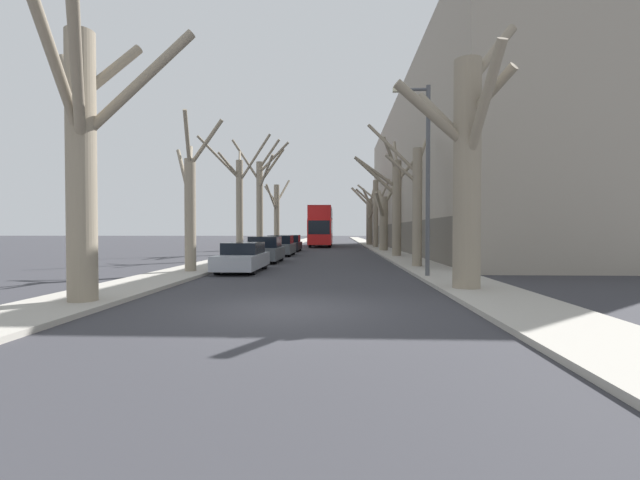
# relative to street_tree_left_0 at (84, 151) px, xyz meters

# --- Properties ---
(ground_plane) EXTENTS (300.00, 300.00, 0.00)m
(ground_plane) POSITION_rel_street_tree_left_0_xyz_m (4.87, -0.22, -3.69)
(ground_plane) COLOR #333338
(sidewalk_left) EXTENTS (2.35, 120.00, 0.12)m
(sidewalk_left) POSITION_rel_street_tree_left_0_xyz_m (-0.48, 49.78, -3.63)
(sidewalk_left) COLOR #A39E93
(sidewalk_left) RESTS_ON ground
(sidewalk_right) EXTENTS (2.35, 120.00, 0.12)m
(sidewalk_right) POSITION_rel_street_tree_left_0_xyz_m (10.21, 49.78, -3.63)
(sidewalk_right) COLOR #A39E93
(sidewalk_right) RESTS_ON ground
(building_facade_right) EXTENTS (10.08, 46.89, 14.14)m
(building_facade_right) POSITION_rel_street_tree_left_0_xyz_m (16.38, 31.15, 3.36)
(building_facade_right) COLOR #9E9384
(building_facade_right) RESTS_ON ground
(street_tree_left_0) EXTENTS (3.65, 3.42, 6.74)m
(street_tree_left_0) POSITION_rel_street_tree_left_0_xyz_m (0.00, 0.00, 0.00)
(street_tree_left_0) COLOR gray
(street_tree_left_0) RESTS_ON ground
(street_tree_left_1) EXTENTS (2.56, 2.73, 6.55)m
(street_tree_left_1) POSITION_rel_street_tree_left_0_xyz_m (-0.18, 7.78, -0.79)
(street_tree_left_1) COLOR gray
(street_tree_left_1) RESTS_ON ground
(street_tree_left_2) EXTENTS (4.06, 3.98, 7.76)m
(street_tree_left_2) POSITION_rel_street_tree_left_0_xyz_m (-0.12, 16.28, -0.04)
(street_tree_left_2) COLOR gray
(street_tree_left_2) RESTS_ON ground
(street_tree_left_3) EXTENTS (4.48, 2.27, 8.93)m
(street_tree_left_3) POSITION_rel_street_tree_left_0_xyz_m (-0.09, 23.56, 0.70)
(street_tree_left_3) COLOR gray
(street_tree_left_3) RESTS_ON ground
(street_tree_left_4) EXTENTS (2.36, 3.67, 6.99)m
(street_tree_left_4) POSITION_rel_street_tree_left_0_xyz_m (-0.03, 31.68, -0.23)
(street_tree_left_4) COLOR gray
(street_tree_left_4) RESTS_ON ground
(street_tree_right_0) EXTENTS (3.79, 3.81, 7.91)m
(street_tree_right_0) POSITION_rel_street_tree_left_0_xyz_m (9.79, 2.82, 0.12)
(street_tree_right_0) COLOR gray
(street_tree_right_0) RESTS_ON ground
(street_tree_right_1) EXTENTS (3.46, 3.30, 7.13)m
(street_tree_right_1) POSITION_rel_street_tree_left_0_xyz_m (9.74, 10.90, -0.37)
(street_tree_right_1) COLOR gray
(street_tree_right_1) RESTS_ON ground
(street_tree_right_2) EXTENTS (5.09, 3.26, 8.31)m
(street_tree_right_2) POSITION_rel_street_tree_left_0_xyz_m (9.88, 19.39, 0.29)
(street_tree_right_2) COLOR gray
(street_tree_right_2) RESTS_ON ground
(street_tree_right_3) EXTENTS (2.74, 3.95, 6.96)m
(street_tree_right_3) POSITION_rel_street_tree_left_0_xyz_m (10.01, 27.57, -0.68)
(street_tree_right_3) COLOR gray
(street_tree_right_3) RESTS_ON ground
(street_tree_right_4) EXTENTS (3.59, 2.66, 7.20)m
(street_tree_right_4) POSITION_rel_street_tree_left_0_xyz_m (9.89, 35.35, 0.16)
(street_tree_right_4) COLOR gray
(street_tree_right_4) RESTS_ON ground
(street_tree_right_5) EXTENTS (3.18, 3.43, 7.43)m
(street_tree_right_5) POSITION_rel_street_tree_left_0_xyz_m (9.85, 43.77, -0.26)
(street_tree_right_5) COLOR gray
(street_tree_right_5) RESTS_ON ground
(double_decker_bus) EXTENTS (2.52, 10.79, 4.52)m
(double_decker_bus) POSITION_rel_street_tree_left_0_xyz_m (4.01, 39.68, -1.14)
(double_decker_bus) COLOR red
(double_decker_bus) RESTS_ON ground
(parked_car_0) EXTENTS (1.72, 4.46, 1.28)m
(parked_car_0) POSITION_rel_street_tree_left_0_xyz_m (1.78, 8.86, -3.08)
(parked_car_0) COLOR #9EA3AD
(parked_car_0) RESTS_ON ground
(parked_car_1) EXTENTS (1.85, 4.02, 1.48)m
(parked_car_1) POSITION_rel_street_tree_left_0_xyz_m (1.78, 14.53, -3.00)
(parked_car_1) COLOR #4C5156
(parked_car_1) RESTS_ON ground
(parked_car_2) EXTENTS (1.86, 4.37, 1.48)m
(parked_car_2) POSITION_rel_street_tree_left_0_xyz_m (1.78, 21.19, -3.00)
(parked_car_2) COLOR #4C5156
(parked_car_2) RESTS_ON ground
(parked_car_3) EXTENTS (1.74, 4.17, 1.45)m
(parked_car_3) POSITION_rel_street_tree_left_0_xyz_m (1.78, 27.74, -3.02)
(parked_car_3) COLOR black
(parked_car_3) RESTS_ON ground
(lamp_post) EXTENTS (1.40, 0.20, 7.25)m
(lamp_post) POSITION_rel_street_tree_left_0_xyz_m (9.28, 6.32, 0.38)
(lamp_post) COLOR #4C4F54
(lamp_post) RESTS_ON ground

